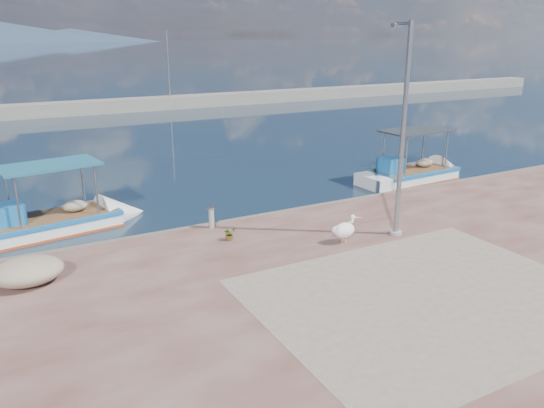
{
  "coord_description": "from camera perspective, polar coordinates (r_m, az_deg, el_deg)",
  "views": [
    {
      "loc": [
        -8.58,
        -12.04,
        7.06
      ],
      "look_at": [
        0.0,
        3.8,
        1.3
      ],
      "focal_mm": 35.0,
      "sensor_mm": 36.0,
      "label": 1
    }
  ],
  "objects": [
    {
      "name": "pelican",
      "position": [
        17.58,
        7.83,
        -2.75
      ],
      "size": [
        1.02,
        0.7,
        0.98
      ],
      "rotation": [
        0.0,
        0.0,
        -0.38
      ],
      "color": "tan",
      "rests_on": "quay"
    },
    {
      "name": "boat_left",
      "position": [
        21.58,
        -22.31,
        -2.09
      ],
      "size": [
        6.46,
        2.94,
        3.0
      ],
      "rotation": [
        0.0,
        0.0,
        0.15
      ],
      "color": "white",
      "rests_on": "ground"
    },
    {
      "name": "quay",
      "position": [
        12.51,
        22.94,
        -16.84
      ],
      "size": [
        44.0,
        22.0,
        0.5
      ],
      "primitive_type": "cube",
      "color": "#512A23",
      "rests_on": "ground"
    },
    {
      "name": "ground",
      "position": [
        16.39,
        6.4,
        -7.91
      ],
      "size": [
        1400.0,
        1400.0,
        0.0
      ],
      "primitive_type": "plane",
      "color": "#162635",
      "rests_on": "ground"
    },
    {
      "name": "breakwater",
      "position": [
        53.14,
        -19.23,
        9.78
      ],
      "size": [
        120.0,
        2.2,
        7.5
      ],
      "color": "gray",
      "rests_on": "ground"
    },
    {
      "name": "net_pile_b",
      "position": [
        16.12,
        -24.79,
        -6.58
      ],
      "size": [
        1.91,
        1.49,
        0.74
      ],
      "primitive_type": "ellipsoid",
      "color": "tan",
      "rests_on": "quay"
    },
    {
      "name": "lamp_post",
      "position": [
        17.97,
        13.8,
        6.76
      ],
      "size": [
        0.44,
        0.96,
        7.0
      ],
      "color": "gray",
      "rests_on": "quay"
    },
    {
      "name": "quay_patch",
      "position": [
        14.72,
        16.48,
        -9.52
      ],
      "size": [
        9.0,
        7.0,
        0.01
      ],
      "primitive_type": "cube",
      "color": "gray",
      "rests_on": "quay"
    },
    {
      "name": "potted_plant",
      "position": [
        17.79,
        -4.61,
        -3.2
      ],
      "size": [
        0.49,
        0.46,
        0.45
      ],
      "primitive_type": "imported",
      "rotation": [
        0.0,
        0.0,
        0.32
      ],
      "color": "#33722D",
      "rests_on": "quay"
    },
    {
      "name": "boat_right",
      "position": [
        27.79,
        14.82,
        2.92
      ],
      "size": [
        6.38,
        2.35,
        3.03
      ],
      "rotation": [
        0.0,
        0.0,
        0.05
      ],
      "color": "white",
      "rests_on": "ground"
    },
    {
      "name": "bollard_near",
      "position": [
        18.92,
        -6.53,
        -1.33
      ],
      "size": [
        0.25,
        0.25,
        0.78
      ],
      "color": "gray",
      "rests_on": "quay"
    }
  ]
}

